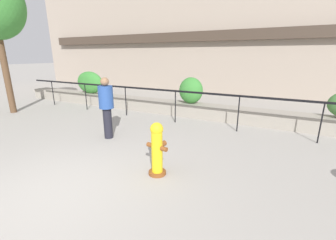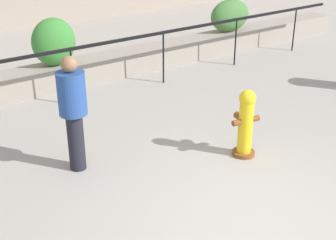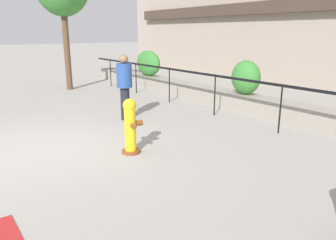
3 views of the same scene
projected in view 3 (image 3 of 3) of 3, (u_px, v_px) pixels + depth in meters
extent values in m
plane|color=#9E9991|center=(36.00, 151.00, 6.52)|extent=(120.00, 120.00, 0.00)
cube|color=gray|center=(241.00, 102.00, 9.88)|extent=(18.00, 0.70, 0.50)
cube|color=black|center=(215.00, 76.00, 9.03)|extent=(15.00, 0.05, 0.06)
cylinder|color=black|center=(111.00, 73.00, 14.17)|extent=(0.04, 0.04, 1.15)
cylinder|color=black|center=(136.00, 78.00, 12.50)|extent=(0.04, 0.04, 1.15)
cylinder|color=black|center=(169.00, 85.00, 10.84)|extent=(0.04, 0.04, 1.15)
cylinder|color=black|center=(215.00, 95.00, 9.17)|extent=(0.04, 0.04, 1.15)
cylinder|color=black|center=(280.00, 109.00, 7.50)|extent=(0.04, 0.04, 1.15)
ellipsoid|color=#387F33|center=(148.00, 63.00, 13.66)|extent=(1.53, 0.59, 1.05)
ellipsoid|color=#387F33|center=(246.00, 77.00, 9.58)|extent=(0.93, 0.70, 1.00)
cylinder|color=brown|center=(131.00, 151.00, 6.40)|extent=(0.40, 0.40, 0.06)
cylinder|color=gold|center=(130.00, 129.00, 6.28)|extent=(0.25, 0.25, 0.85)
sphere|color=gold|center=(129.00, 105.00, 6.16)|extent=(0.25, 0.25, 0.25)
cylinder|color=brown|center=(139.00, 123.00, 6.34)|extent=(0.13, 0.16, 0.11)
cylinder|color=brown|center=(133.00, 126.00, 6.11)|extent=(0.14, 0.11, 0.09)
cylinder|color=brown|center=(127.00, 122.00, 6.40)|extent=(0.14, 0.11, 0.09)
cylinder|color=brown|center=(67.00, 51.00, 13.06)|extent=(0.24, 0.24, 3.08)
cylinder|color=black|center=(125.00, 104.00, 8.72)|extent=(0.34, 0.34, 0.88)
cylinder|color=#26478C|center=(124.00, 75.00, 8.53)|extent=(0.56, 0.56, 0.62)
sphere|color=#8C6647|center=(124.00, 59.00, 8.42)|extent=(0.23, 0.23, 0.23)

